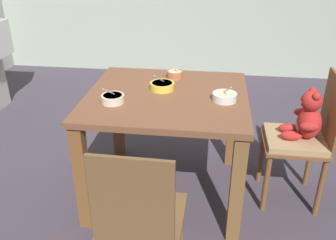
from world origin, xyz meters
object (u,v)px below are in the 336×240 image
object	(u,v)px
teddy_chair_near_front	(140,209)
porridge_bowl_white_near_right	(225,97)
dining_table	(167,113)
teddy_chair_near_right	(304,130)
porridge_bowl_cream_near_left	(113,99)
porridge_bowl_yellow_center	(162,86)
porridge_bowl_terracotta_far_center	(175,74)

from	to	relation	value
teddy_chair_near_front	porridge_bowl_white_near_right	bearing A→B (deg)	-23.60
dining_table	teddy_chair_near_front	distance (m)	0.85
teddy_chair_near_right	dining_table	bearing A→B (deg)	2.02
teddy_chair_near_right	porridge_bowl_cream_near_left	bearing A→B (deg)	9.71
dining_table	porridge_bowl_yellow_center	bearing A→B (deg)	118.74
porridge_bowl_terracotta_far_center	porridge_bowl_white_near_right	bearing A→B (deg)	-46.07
porridge_bowl_cream_near_left	porridge_bowl_white_near_right	bearing A→B (deg)	9.96
dining_table	porridge_bowl_white_near_right	distance (m)	0.39
teddy_chair_near_right	porridge_bowl_terracotta_far_center	world-z (taller)	teddy_chair_near_right
porridge_bowl_terracotta_far_center	teddy_chair_near_front	bearing A→B (deg)	-91.21
dining_table	porridge_bowl_yellow_center	world-z (taller)	porridge_bowl_yellow_center
dining_table	porridge_bowl_cream_near_left	distance (m)	0.38
dining_table	porridge_bowl_cream_near_left	bearing A→B (deg)	-150.69
dining_table	porridge_bowl_yellow_center	size ratio (longest dim) A/B	6.18
porridge_bowl_cream_near_left	porridge_bowl_terracotta_far_center	size ratio (longest dim) A/B	1.19
teddy_chair_near_front	porridge_bowl_cream_near_left	size ratio (longest dim) A/B	6.34
teddy_chair_near_right	porridge_bowl_white_near_right	size ratio (longest dim) A/B	5.82
porridge_bowl_cream_near_left	porridge_bowl_yellow_center	distance (m)	0.36
porridge_bowl_cream_near_left	porridge_bowl_yellow_center	bearing A→B (deg)	43.19
porridge_bowl_cream_near_left	porridge_bowl_white_near_right	world-z (taller)	porridge_bowl_white_near_right
teddy_chair_near_front	porridge_bowl_yellow_center	size ratio (longest dim) A/B	5.47
dining_table	porridge_bowl_terracotta_far_center	xyz separation A→B (m)	(0.02, 0.30, 0.16)
teddy_chair_near_front	porridge_bowl_yellow_center	world-z (taller)	teddy_chair_near_front
porridge_bowl_cream_near_left	porridge_bowl_yellow_center	size ratio (longest dim) A/B	0.86
porridge_bowl_white_near_right	porridge_bowl_terracotta_far_center	world-z (taller)	porridge_bowl_white_near_right
teddy_chair_near_right	porridge_bowl_yellow_center	distance (m)	0.95
porridge_bowl_white_near_right	teddy_chair_near_front	bearing A→B (deg)	-114.74
teddy_chair_near_front	porridge_bowl_white_near_right	distance (m)	0.90
porridge_bowl_yellow_center	porridge_bowl_white_near_right	bearing A→B (deg)	-17.99
dining_table	porridge_bowl_cream_near_left	world-z (taller)	porridge_bowl_cream_near_left
porridge_bowl_white_near_right	dining_table	bearing A→B (deg)	171.40
dining_table	porridge_bowl_terracotta_far_center	world-z (taller)	porridge_bowl_terracotta_far_center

